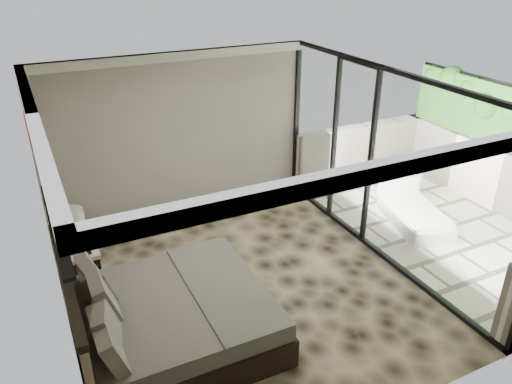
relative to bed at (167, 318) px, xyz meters
name	(u,v)px	position (x,y,z in m)	size (l,w,h in m)	color
floor	(242,288)	(1.22, 0.56, -0.36)	(5.00, 5.00, 0.00)	black
ceiling	(239,89)	(1.22, 0.56, 2.43)	(4.50, 5.00, 0.02)	silver
back_wall	(179,137)	(1.22, 3.05, 1.04)	(4.50, 0.02, 2.80)	gray
left_wall	(53,239)	(-1.02, 0.56, 1.04)	(0.02, 5.00, 2.80)	gray
glass_wall	(383,167)	(3.47, 0.56, 1.04)	(0.08, 5.00, 2.80)	white
terrace_slab	(445,231)	(4.97, 0.56, -0.42)	(3.00, 5.00, 0.12)	beige
parapet_far	(509,183)	(6.32, 0.56, 0.19)	(0.30, 5.00, 1.10)	beige
picture_ledge	(56,226)	(-0.96, 0.66, 1.14)	(0.12, 2.20, 0.05)	black
bed	(167,318)	(0.00, 0.00, 0.00)	(2.21, 2.14, 1.22)	black
nightstand	(82,267)	(-0.71, 1.68, -0.11)	(0.49, 0.49, 0.49)	black
table_lamp	(72,226)	(-0.75, 1.66, 0.56)	(0.34, 0.34, 0.63)	black
abstract_canvas	(39,159)	(-0.98, 1.50, 1.62)	(0.04, 0.90, 0.90)	#AA440E
framed_print	(53,195)	(-0.92, 0.74, 1.47)	(0.03, 0.50, 0.60)	black
ottoman	(404,181)	(5.25, 1.96, -0.12)	(0.48, 0.48, 0.48)	silver
lounger	(413,214)	(4.58, 0.93, -0.18)	(1.07, 1.59, 0.57)	silver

